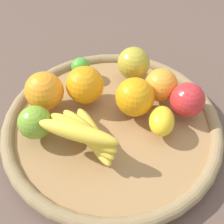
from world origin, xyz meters
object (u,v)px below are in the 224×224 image
(orange_2, at_px, (161,85))
(lemon_0, at_px, (162,121))
(orange_1, at_px, (85,85))
(apple_2, at_px, (35,122))
(orange_0, at_px, (135,97))
(apple_0, at_px, (188,101))
(lime_0, at_px, (81,67))
(orange_3, at_px, (44,91))
(apple_1, at_px, (134,63))
(banana_bunch, at_px, (85,133))

(orange_2, bearing_deg, lemon_0, 78.16)
(orange_1, xyz_separation_m, apple_2, (0.10, 0.09, -0.01))
(orange_0, xyz_separation_m, apple_0, (-0.11, 0.02, -0.00))
(orange_2, xyz_separation_m, lime_0, (0.17, -0.10, -0.01))
(lime_0, bearing_deg, orange_2, 149.28)
(orange_0, bearing_deg, orange_2, -152.26)
(apple_2, bearing_deg, lemon_0, 175.39)
(orange_2, bearing_deg, apple_2, 14.92)
(apple_0, distance_m, lime_0, 0.27)
(apple_0, distance_m, lemon_0, 0.07)
(lemon_0, xyz_separation_m, orange_2, (-0.02, -0.09, 0.01))
(apple_0, relative_size, orange_2, 1.00)
(orange_3, distance_m, apple_0, 0.30)
(lemon_0, height_order, orange_2, orange_2)
(orange_3, distance_m, orange_1, 0.09)
(apple_2, height_order, lemon_0, apple_2)
(apple_2, distance_m, apple_1, 0.27)
(apple_1, bearing_deg, apple_2, 34.30)
(lemon_0, bearing_deg, banana_bunch, 8.27)
(apple_1, bearing_deg, orange_0, 81.35)
(banana_bunch, bearing_deg, orange_2, -146.56)
(banana_bunch, xyz_separation_m, lemon_0, (-0.15, -0.02, -0.01))
(orange_0, xyz_separation_m, lemon_0, (-0.04, 0.06, -0.02))
(orange_0, bearing_deg, orange_1, -25.92)
(orange_1, height_order, apple_2, orange_1)
(orange_2, height_order, lime_0, orange_2)
(orange_0, relative_size, orange_1, 0.99)
(orange_3, relative_size, apple_1, 1.07)
(orange_2, bearing_deg, orange_1, -5.32)
(orange_3, height_order, apple_2, orange_3)
(orange_1, relative_size, apple_1, 1.07)
(apple_2, distance_m, orange_2, 0.28)
(apple_2, height_order, lime_0, apple_2)
(orange_0, relative_size, lemon_0, 1.19)
(apple_0, xyz_separation_m, orange_2, (0.04, -0.05, -0.00))
(orange_3, relative_size, lime_0, 1.83)
(lime_0, bearing_deg, banana_bunch, 89.95)
(lime_0, bearing_deg, orange_1, 94.46)
(banana_bunch, xyz_separation_m, apple_1, (-0.13, -0.19, 0.00))
(orange_3, relative_size, lemon_0, 1.20)
(apple_2, relative_size, orange_2, 0.92)
(apple_1, bearing_deg, lemon_0, 99.22)
(lemon_0, bearing_deg, orange_0, -52.09)
(apple_1, bearing_deg, apple_0, 124.45)
(apple_0, bearing_deg, orange_1, -18.14)
(banana_bunch, bearing_deg, orange_0, -143.49)
(apple_0, relative_size, apple_1, 0.95)
(banana_bunch, bearing_deg, orange_1, -93.08)
(orange_0, relative_size, banana_bunch, 0.53)
(orange_3, bearing_deg, apple_2, 78.20)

